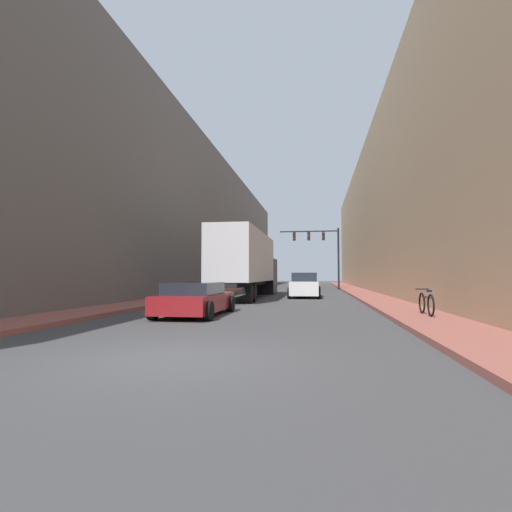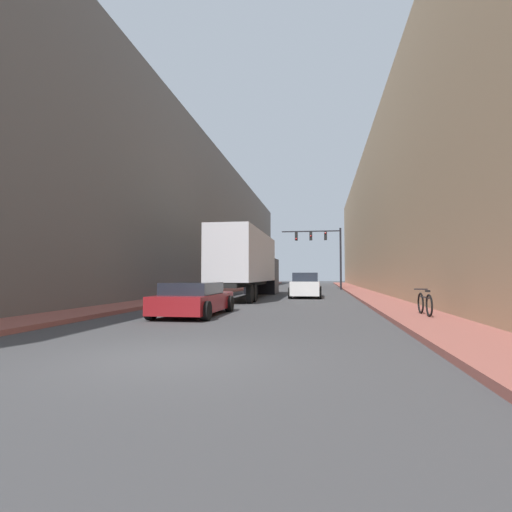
% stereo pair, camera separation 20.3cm
% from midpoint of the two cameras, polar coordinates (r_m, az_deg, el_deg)
% --- Properties ---
extents(ground_plane, '(200.00, 200.00, 0.00)m').
position_cam_midpoint_polar(ground_plane, '(7.40, -12.66, -14.12)').
color(ground_plane, '#424244').
extents(sidewalk_right, '(2.17, 80.00, 0.15)m').
position_cam_midpoint_polar(sidewalk_right, '(36.93, 13.97, -4.87)').
color(sidewalk_right, '#9E564C').
rests_on(sidewalk_right, ground).
extents(sidewalk_left, '(2.17, 80.00, 0.15)m').
position_cam_midpoint_polar(sidewalk_left, '(37.77, -4.35, -4.89)').
color(sidewalk_left, '#9E564C').
rests_on(sidewalk_left, ground).
extents(building_right, '(6.00, 80.00, 14.12)m').
position_cam_midpoint_polar(building_right, '(37.91, 20.04, 5.86)').
color(building_right, tan).
rests_on(building_right, ground).
extents(building_left, '(6.00, 80.00, 13.69)m').
position_cam_midpoint_polar(building_left, '(39.25, -10.16, 5.13)').
color(building_left, '#66605B').
rests_on(building_left, ground).
extents(semi_truck, '(2.41, 13.99, 4.13)m').
position_cam_midpoint_polar(semi_truck, '(26.54, -1.30, -0.98)').
color(semi_truck, silver).
rests_on(semi_truck, ground).
extents(sedan_car, '(2.13, 4.63, 1.21)m').
position_cam_midpoint_polar(sedan_car, '(14.87, -9.01, -6.11)').
color(sedan_car, maroon).
rests_on(sedan_car, ground).
extents(suv_car, '(2.06, 4.76, 1.64)m').
position_cam_midpoint_polar(suv_car, '(26.86, 6.78, -4.22)').
color(suv_car, silver).
rests_on(suv_car, ground).
extents(traffic_signal_gantry, '(6.24, 0.35, 6.43)m').
position_cam_midpoint_polar(traffic_signal_gantry, '(42.54, 9.33, 1.46)').
color(traffic_signal_gantry, black).
rests_on(traffic_signal_gantry, ground).
extents(parked_bicycle, '(0.44, 1.83, 0.86)m').
position_cam_midpoint_polar(parked_bicycle, '(14.44, 22.78, -6.27)').
color(parked_bicycle, black).
rests_on(parked_bicycle, sidewalk_right).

